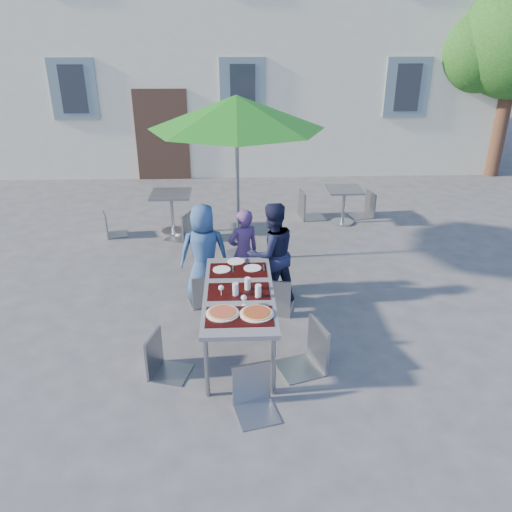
{
  "coord_description": "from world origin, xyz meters",
  "views": [
    {
      "loc": [
        -0.22,
        -5.05,
        3.47
      ],
      "look_at": [
        0.03,
        0.86,
        0.78
      ],
      "focal_mm": 35.0,
      "sensor_mm": 36.0,
      "label": 1
    }
  ],
  "objects_px": {
    "child_1": "(243,252)",
    "bg_chair_r_0": "(182,210)",
    "child_0": "(204,252)",
    "pizza_near_left": "(223,313)",
    "chair_5": "(254,365)",
    "cafe_table_0": "(172,205)",
    "pizza_near_right": "(257,313)",
    "dining_table": "(239,296)",
    "child_2": "(272,254)",
    "cafe_table_1": "(344,201)",
    "chair_1": "(238,263)",
    "bg_chair_l_1": "(308,188)",
    "chair_0": "(204,271)",
    "chair_2": "(275,273)",
    "bg_chair_r_1": "(367,190)",
    "patio_umbrella": "(236,113)",
    "chair_3": "(160,332)",
    "bg_chair_l_0": "(109,211)",
    "chair_4": "(311,320)"
  },
  "relations": [
    {
      "from": "bg_chair_l_1",
      "to": "child_0",
      "type": "bearing_deg",
      "value": -120.63
    },
    {
      "from": "chair_4",
      "to": "bg_chair_r_1",
      "type": "bearing_deg",
      "value": 69.48
    },
    {
      "from": "chair_2",
      "to": "bg_chair_r_1",
      "type": "relative_size",
      "value": 1.06
    },
    {
      "from": "chair_3",
      "to": "bg_chair_l_1",
      "type": "distance_m",
      "value": 5.42
    },
    {
      "from": "chair_5",
      "to": "pizza_near_left",
      "type": "bearing_deg",
      "value": 117.6
    },
    {
      "from": "child_1",
      "to": "bg_chair_r_0",
      "type": "distance_m",
      "value": 2.32
    },
    {
      "from": "chair_1",
      "to": "dining_table",
      "type": "bearing_deg",
      "value": -90.29
    },
    {
      "from": "dining_table",
      "to": "chair_4",
      "type": "xyz_separation_m",
      "value": [
        0.77,
        -0.43,
        -0.08
      ]
    },
    {
      "from": "chair_2",
      "to": "chair_4",
      "type": "height_order",
      "value": "chair_4"
    },
    {
      "from": "cafe_table_0",
      "to": "chair_5",
      "type": "bearing_deg",
      "value": -74.71
    },
    {
      "from": "bg_chair_l_1",
      "to": "child_2",
      "type": "bearing_deg",
      "value": -106.06
    },
    {
      "from": "chair_1",
      "to": "patio_umbrella",
      "type": "xyz_separation_m",
      "value": [
        0.01,
        1.31,
        1.81
      ]
    },
    {
      "from": "child_0",
      "to": "chair_0",
      "type": "height_order",
      "value": "child_0"
    },
    {
      "from": "bg_chair_r_0",
      "to": "bg_chair_r_1",
      "type": "relative_size",
      "value": 0.98
    },
    {
      "from": "dining_table",
      "to": "chair_3",
      "type": "distance_m",
      "value": 0.98
    },
    {
      "from": "chair_5",
      "to": "cafe_table_0",
      "type": "relative_size",
      "value": 1.17
    },
    {
      "from": "child_2",
      "to": "chair_0",
      "type": "relative_size",
      "value": 1.61
    },
    {
      "from": "pizza_near_left",
      "to": "bg_chair_r_0",
      "type": "relative_size",
      "value": 0.38
    },
    {
      "from": "cafe_table_0",
      "to": "chair_3",
      "type": "bearing_deg",
      "value": -85.35
    },
    {
      "from": "chair_2",
      "to": "bg_chair_l_0",
      "type": "height_order",
      "value": "chair_2"
    },
    {
      "from": "cafe_table_0",
      "to": "cafe_table_1",
      "type": "bearing_deg",
      "value": 6.2
    },
    {
      "from": "bg_chair_l_0",
      "to": "bg_chair_l_1",
      "type": "bearing_deg",
      "value": 12.09
    },
    {
      "from": "child_0",
      "to": "chair_4",
      "type": "height_order",
      "value": "child_0"
    },
    {
      "from": "child_1",
      "to": "cafe_table_0",
      "type": "height_order",
      "value": "child_1"
    },
    {
      "from": "chair_5",
      "to": "bg_chair_r_1",
      "type": "distance_m",
      "value": 6.12
    },
    {
      "from": "child_0",
      "to": "bg_chair_r_1",
      "type": "relative_size",
      "value": 1.43
    },
    {
      "from": "chair_4",
      "to": "bg_chair_l_0",
      "type": "xyz_separation_m",
      "value": [
        -3.09,
        4.09,
        -0.13
      ]
    },
    {
      "from": "chair_3",
      "to": "bg_chair_l_0",
      "type": "distance_m",
      "value": 4.37
    },
    {
      "from": "pizza_near_right",
      "to": "bg_chair_l_0",
      "type": "xyz_separation_m",
      "value": [
        -2.5,
        4.18,
        -0.29
      ]
    },
    {
      "from": "child_0",
      "to": "pizza_near_left",
      "type": "bearing_deg",
      "value": 92.44
    },
    {
      "from": "chair_2",
      "to": "chair_3",
      "type": "xyz_separation_m",
      "value": [
        -1.33,
        -1.23,
        -0.07
      ]
    },
    {
      "from": "chair_3",
      "to": "child_0",
      "type": "bearing_deg",
      "value": 77.47
    },
    {
      "from": "chair_0",
      "to": "cafe_table_0",
      "type": "height_order",
      "value": "chair_0"
    },
    {
      "from": "dining_table",
      "to": "child_2",
      "type": "bearing_deg",
      "value": 67.66
    },
    {
      "from": "child_1",
      "to": "pizza_near_left",
      "type": "bearing_deg",
      "value": 58.79
    },
    {
      "from": "patio_umbrella",
      "to": "bg_chair_l_1",
      "type": "bearing_deg",
      "value": 54.5
    },
    {
      "from": "child_1",
      "to": "bg_chair_l_1",
      "type": "relative_size",
      "value": 1.19
    },
    {
      "from": "chair_1",
      "to": "patio_umbrella",
      "type": "distance_m",
      "value": 2.24
    },
    {
      "from": "chair_5",
      "to": "cafe_table_0",
      "type": "distance_m",
      "value": 5.03
    },
    {
      "from": "pizza_near_left",
      "to": "patio_umbrella",
      "type": "bearing_deg",
      "value": 86.32
    },
    {
      "from": "child_0",
      "to": "child_2",
      "type": "bearing_deg",
      "value": 163.08
    },
    {
      "from": "chair_5",
      "to": "bg_chair_r_1",
      "type": "bearing_deg",
      "value": 65.99
    },
    {
      "from": "pizza_near_right",
      "to": "pizza_near_left",
      "type": "bearing_deg",
      "value": 176.36
    },
    {
      "from": "dining_table",
      "to": "pizza_near_right",
      "type": "relative_size",
      "value": 5.12
    },
    {
      "from": "cafe_table_0",
      "to": "bg_chair_r_0",
      "type": "bearing_deg",
      "value": -57.06
    },
    {
      "from": "patio_umbrella",
      "to": "chair_1",
      "type": "bearing_deg",
      "value": -90.54
    },
    {
      "from": "child_2",
      "to": "bg_chair_r_1",
      "type": "bearing_deg",
      "value": -146.31
    },
    {
      "from": "child_1",
      "to": "chair_1",
      "type": "distance_m",
      "value": 0.23
    },
    {
      "from": "pizza_near_right",
      "to": "child_2",
      "type": "height_order",
      "value": "child_2"
    },
    {
      "from": "dining_table",
      "to": "child_2",
      "type": "xyz_separation_m",
      "value": [
        0.46,
        1.11,
        0.02
      ]
    }
  ]
}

